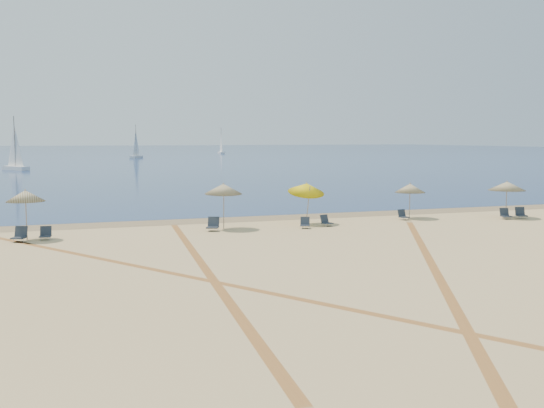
{
  "coord_description": "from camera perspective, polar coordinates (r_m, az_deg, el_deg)",
  "views": [
    {
      "loc": [
        -10.98,
        -13.03,
        4.97
      ],
      "look_at": [
        0.0,
        20.0,
        1.3
      ],
      "focal_mm": 41.35,
      "sensor_mm": 36.0,
      "label": 1
    }
  ],
  "objects": [
    {
      "name": "chair_1",
      "position": [
        32.6,
        -21.98,
        -2.62
      ],
      "size": [
        0.81,
        0.87,
        0.73
      ],
      "rotation": [
        0.0,
        0.0,
        -0.36
      ],
      "color": "#1B222B",
      "rests_on": "ground"
    },
    {
      "name": "chair_6",
      "position": [
        39.12,
        11.83,
        -1.01
      ],
      "size": [
        0.58,
        0.66,
        0.62
      ],
      "rotation": [
        0.0,
        0.0,
        0.12
      ],
      "color": "#1B222B",
      "rests_on": "ground"
    },
    {
      "name": "umbrella_3",
      "position": [
        36.15,
        3.16,
        1.47
      ],
      "size": [
        2.12,
        2.19,
        2.65
      ],
      "color": "gray",
      "rests_on": "ground"
    },
    {
      "name": "chair_5",
      "position": [
        35.66,
        4.93,
        -1.56
      ],
      "size": [
        0.69,
        0.75,
        0.63
      ],
      "rotation": [
        0.0,
        0.0,
        0.32
      ],
      "color": "#1B222B",
      "rests_on": "ground"
    },
    {
      "name": "chair_4",
      "position": [
        34.73,
        3.02,
        -1.76
      ],
      "size": [
        0.7,
        0.75,
        0.62
      ],
      "rotation": [
        0.0,
        0.0,
        -0.4
      ],
      "color": "#1B222B",
      "rests_on": "ground"
    },
    {
      "name": "umbrella_4",
      "position": [
        39.75,
        12.46,
        1.42
      ],
      "size": [
        1.9,
        1.9,
        2.23
      ],
      "color": "gray",
      "rests_on": "ground"
    },
    {
      "name": "chair_2",
      "position": [
        32.74,
        -19.92,
        -2.57
      ],
      "size": [
        0.6,
        0.69,
        0.65
      ],
      "rotation": [
        0.0,
        0.0,
        -0.11
      ],
      "color": "#1B222B",
      "rests_on": "ground"
    },
    {
      "name": "umbrella_1",
      "position": [
        32.8,
        -21.54,
        0.69
      ],
      "size": [
        1.87,
        1.87,
        2.51
      ],
      "color": "gray",
      "rests_on": "ground"
    },
    {
      "name": "chair_3",
      "position": [
        33.85,
        -5.39,
        -1.89
      ],
      "size": [
        0.86,
        0.91,
        0.74
      ],
      "rotation": [
        0.0,
        0.0,
        -0.42
      ],
      "color": "#1B222B",
      "rests_on": "ground"
    },
    {
      "name": "sailboat_2",
      "position": [
        202.21,
        -4.66,
        5.31
      ],
      "size": [
        1.77,
        5.71,
        8.39
      ],
      "rotation": [
        0.0,
        0.0,
        -0.06
      ],
      "color": "white",
      "rests_on": "ocean"
    },
    {
      "name": "umbrella_2",
      "position": [
        34.28,
        -4.45,
        1.38
      ],
      "size": [
        2.07,
        2.09,
        2.55
      ],
      "color": "gray",
      "rests_on": "ground"
    },
    {
      "name": "sailboat_0",
      "position": [
        160.43,
        -12.27,
        5.01
      ],
      "size": [
        3.85,
        5.6,
        8.32
      ],
      "rotation": [
        0.0,
        0.0,
        -0.48
      ],
      "color": "white",
      "rests_on": "ocean"
    },
    {
      "name": "ground",
      "position": [
        17.75,
        21.2,
        -10.66
      ],
      "size": [
        160.0,
        160.0,
        0.0
      ],
      "primitive_type": "plane",
      "color": "tan",
      "rests_on": "ground"
    },
    {
      "name": "ocean",
      "position": [
        238.33,
        -15.79,
        4.6
      ],
      "size": [
        500.0,
        500.0,
        0.0
      ],
      "primitive_type": "plane",
      "color": "#0C2151",
      "rests_on": "ground"
    },
    {
      "name": "umbrella_5",
      "position": [
        41.8,
        20.61,
        1.55
      ],
      "size": [
        2.29,
        2.29,
        2.33
      ],
      "color": "gray",
      "rests_on": "ground"
    },
    {
      "name": "chair_8",
      "position": [
        41.87,
        21.71,
        -0.8
      ],
      "size": [
        0.76,
        0.82,
        0.7
      ],
      "rotation": [
        0.0,
        0.0,
        -0.3
      ],
      "color": "#1B222B",
      "rests_on": "ground"
    },
    {
      "name": "chair_7",
      "position": [
        41.2,
        20.47,
        -0.88
      ],
      "size": [
        0.67,
        0.75,
        0.68
      ],
      "rotation": [
        0.0,
        0.0,
        -0.19
      ],
      "color": "#1B222B",
      "rests_on": "ground"
    },
    {
      "name": "sailboat_1",
      "position": [
        105.47,
        -22.34,
        4.24
      ],
      "size": [
        4.33,
        5.45,
        8.37
      ],
      "rotation": [
        0.0,
        0.0,
        0.59
      ],
      "color": "white",
      "rests_on": "ocean"
    },
    {
      "name": "wet_sand",
      "position": [
        38.94,
        -1.86,
        -1.31
      ],
      "size": [
        500.0,
        500.0,
        0.0
      ],
      "primitive_type": "plane",
      "color": "olive",
      "rests_on": "ground"
    },
    {
      "name": "tire_tracks",
      "position": [
        23.92,
        -0.18,
        -5.97
      ],
      "size": [
        48.22,
        41.56,
        0.0
      ],
      "color": "tan",
      "rests_on": "ground"
    }
  ]
}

